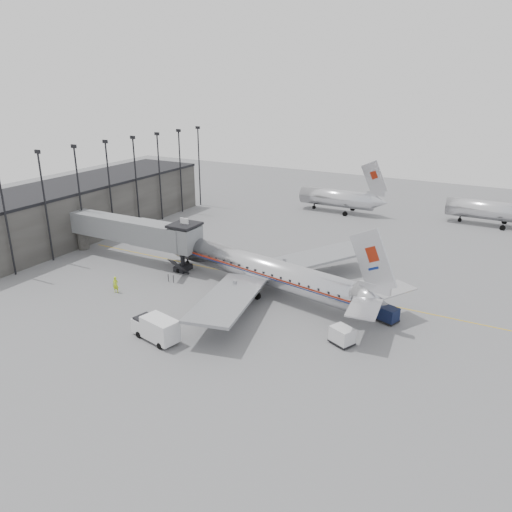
{
  "coord_description": "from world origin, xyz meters",
  "views": [
    {
      "loc": [
        28.64,
        -45.63,
        24.3
      ],
      "look_at": [
        0.74,
        5.36,
        3.2
      ],
      "focal_mm": 35.0,
      "sensor_mm": 36.0,
      "label": 1
    }
  ],
  "objects_px": {
    "baggage_cart_white": "(342,335)",
    "service_van": "(156,328)",
    "baggage_cart_navy": "(388,314)",
    "airliner": "(262,270)",
    "ramp_worker": "(116,285)"
  },
  "relations": [
    {
      "from": "airliner",
      "to": "service_van",
      "type": "xyz_separation_m",
      "value": [
        -3.53,
        -15.42,
        -1.37
      ]
    },
    {
      "from": "baggage_cart_white",
      "to": "ramp_worker",
      "type": "distance_m",
      "value": 27.66
    },
    {
      "from": "airliner",
      "to": "baggage_cart_navy",
      "type": "xyz_separation_m",
      "value": [
        15.3,
        -0.87,
        -1.79
      ]
    },
    {
      "from": "baggage_cart_navy",
      "to": "baggage_cart_white",
      "type": "bearing_deg",
      "value": -91.85
    },
    {
      "from": "airliner",
      "to": "baggage_cart_navy",
      "type": "distance_m",
      "value": 15.43
    },
    {
      "from": "baggage_cart_navy",
      "to": "baggage_cart_white",
      "type": "distance_m",
      "value": 7.2
    },
    {
      "from": "baggage_cart_white",
      "to": "airliner",
      "type": "bearing_deg",
      "value": 174.09
    },
    {
      "from": "baggage_cart_white",
      "to": "service_van",
      "type": "bearing_deg",
      "value": -129.13
    },
    {
      "from": "service_van",
      "to": "baggage_cart_navy",
      "type": "xyz_separation_m",
      "value": [
        18.82,
        14.56,
        -0.42
      ]
    },
    {
      "from": "service_van",
      "to": "baggage_cart_white",
      "type": "xyz_separation_m",
      "value": [
        16.18,
        7.86,
        -0.37
      ]
    },
    {
      "from": "baggage_cart_navy",
      "to": "ramp_worker",
      "type": "xyz_separation_m",
      "value": [
        -30.27,
        -8.0,
        0.11
      ]
    },
    {
      "from": "ramp_worker",
      "to": "baggage_cart_navy",
      "type": "bearing_deg",
      "value": -4.02
    },
    {
      "from": "service_van",
      "to": "baggage_cart_white",
      "type": "height_order",
      "value": "service_van"
    },
    {
      "from": "ramp_worker",
      "to": "service_van",
      "type": "bearing_deg",
      "value": -48.62
    },
    {
      "from": "baggage_cart_white",
      "to": "ramp_worker",
      "type": "relative_size",
      "value": 1.38
    }
  ]
}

